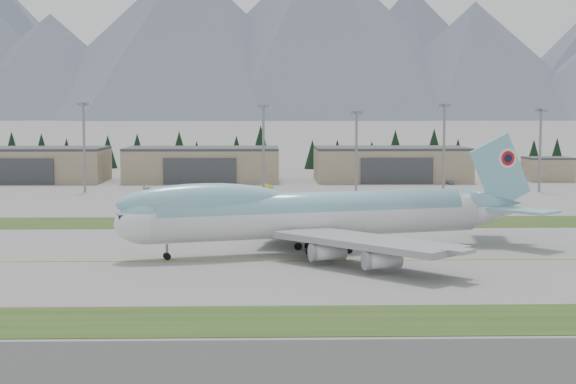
{
  "coord_description": "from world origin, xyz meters",
  "views": [
    {
      "loc": [
        4.8,
        -130.21,
        22.32
      ],
      "look_at": [
        8.85,
        24.85,
        8.0
      ],
      "focal_mm": 55.0,
      "sensor_mm": 36.0,
      "label": 1
    }
  ],
  "objects_px": {
    "boeing_747_freighter": "(313,214)",
    "service_vehicle_a": "(147,189)",
    "hangar_right": "(391,164)",
    "service_vehicle_b": "(267,188)",
    "service_vehicle_c": "(451,184)",
    "hangar_center": "(203,164)",
    "hangar_left": "(29,164)"
  },
  "relations": [
    {
      "from": "hangar_center",
      "to": "service_vehicle_a",
      "type": "relative_size",
      "value": 13.53
    },
    {
      "from": "service_vehicle_b",
      "to": "service_vehicle_c",
      "type": "bearing_deg",
      "value": -81.86
    },
    {
      "from": "hangar_center",
      "to": "service_vehicle_b",
      "type": "bearing_deg",
      "value": -52.33
    },
    {
      "from": "boeing_747_freighter",
      "to": "service_vehicle_a",
      "type": "xyz_separation_m",
      "value": [
        -41.37,
        113.35,
        -6.16
      ]
    },
    {
      "from": "boeing_747_freighter",
      "to": "service_vehicle_b",
      "type": "xyz_separation_m",
      "value": [
        -7.02,
        115.92,
        -6.16
      ]
    },
    {
      "from": "hangar_right",
      "to": "service_vehicle_c",
      "type": "distance_m",
      "value": 22.67
    },
    {
      "from": "service_vehicle_a",
      "to": "service_vehicle_b",
      "type": "bearing_deg",
      "value": -21.04
    },
    {
      "from": "boeing_747_freighter",
      "to": "hangar_right",
      "type": "distance_m",
      "value": 145.98
    },
    {
      "from": "hangar_right",
      "to": "service_vehicle_a",
      "type": "bearing_deg",
      "value": -158.64
    },
    {
      "from": "hangar_center",
      "to": "hangar_right",
      "type": "distance_m",
      "value": 60.0
    },
    {
      "from": "hangar_left",
      "to": "hangar_center",
      "type": "height_order",
      "value": "same"
    },
    {
      "from": "hangar_center",
      "to": "service_vehicle_a",
      "type": "bearing_deg",
      "value": -115.82
    },
    {
      "from": "boeing_747_freighter",
      "to": "service_vehicle_b",
      "type": "height_order",
      "value": "boeing_747_freighter"
    },
    {
      "from": "hangar_right",
      "to": "service_vehicle_c",
      "type": "bearing_deg",
      "value": -42.46
    },
    {
      "from": "hangar_center",
      "to": "service_vehicle_c",
      "type": "relative_size",
      "value": 12.22
    },
    {
      "from": "hangar_left",
      "to": "boeing_747_freighter",
      "type": "bearing_deg",
      "value": -59.93
    },
    {
      "from": "boeing_747_freighter",
      "to": "service_vehicle_a",
      "type": "relative_size",
      "value": 19.99
    },
    {
      "from": "boeing_747_freighter",
      "to": "service_vehicle_b",
      "type": "relative_size",
      "value": 18.96
    },
    {
      "from": "hangar_center",
      "to": "service_vehicle_c",
      "type": "distance_m",
      "value": 77.87
    },
    {
      "from": "hangar_right",
      "to": "service_vehicle_b",
      "type": "height_order",
      "value": "hangar_right"
    },
    {
      "from": "service_vehicle_b",
      "to": "hangar_left",
      "type": "bearing_deg",
      "value": 67.23
    },
    {
      "from": "hangar_right",
      "to": "service_vehicle_c",
      "type": "height_order",
      "value": "hangar_right"
    },
    {
      "from": "hangar_left",
      "to": "service_vehicle_b",
      "type": "distance_m",
      "value": 80.01
    },
    {
      "from": "hangar_center",
      "to": "service_vehicle_a",
      "type": "distance_m",
      "value": 32.59
    },
    {
      "from": "hangar_center",
      "to": "hangar_left",
      "type": "bearing_deg",
      "value": 180.0
    },
    {
      "from": "hangar_left",
      "to": "hangar_center",
      "type": "xyz_separation_m",
      "value": [
        55.0,
        0.0,
        0.0
      ]
    },
    {
      "from": "boeing_747_freighter",
      "to": "hangar_center",
      "type": "distance_m",
      "value": 144.89
    },
    {
      "from": "boeing_747_freighter",
      "to": "hangar_left",
      "type": "distance_m",
      "value": 164.41
    },
    {
      "from": "boeing_747_freighter",
      "to": "hangar_left",
      "type": "relative_size",
      "value": 1.48
    },
    {
      "from": "hangar_left",
      "to": "service_vehicle_c",
      "type": "xyz_separation_m",
      "value": [
        131.25,
        -14.87,
        -5.39
      ]
    },
    {
      "from": "boeing_747_freighter",
      "to": "service_vehicle_a",
      "type": "height_order",
      "value": "boeing_747_freighter"
    },
    {
      "from": "boeing_747_freighter",
      "to": "service_vehicle_c",
      "type": "relative_size",
      "value": 18.06
    }
  ]
}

